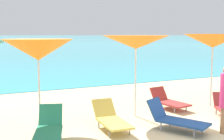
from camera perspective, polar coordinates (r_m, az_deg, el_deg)
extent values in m
cube|color=beige|center=(15.72, -8.52, -2.52)|extent=(50.00, 100.00, 0.30)
cylinder|color=silver|center=(7.95, -13.54, -2.95)|extent=(0.05, 0.05, 2.12)
cone|color=orange|center=(7.85, -13.73, 3.73)|extent=(1.88, 1.88, 0.54)
sphere|color=silver|center=(7.85, -13.77, 4.92)|extent=(0.07, 0.07, 0.07)
cylinder|color=silver|center=(8.74, 4.43, -1.50)|extent=(0.04, 0.04, 2.24)
cone|color=orange|center=(8.65, 4.49, 5.24)|extent=(1.99, 1.99, 0.38)
sphere|color=silver|center=(8.65, 4.50, 6.08)|extent=(0.07, 0.07, 0.07)
cylinder|color=silver|center=(10.47, 18.22, -0.37)|extent=(0.05, 0.05, 2.27)
cone|color=orange|center=(10.39, 18.44, 5.23)|extent=(1.93, 1.93, 0.45)
sphere|color=silver|center=(10.39, 18.47, 6.01)|extent=(0.07, 0.07, 0.07)
cube|color=#D8BF4C|center=(7.48, 0.44, -9.99)|extent=(0.68, 1.15, 0.05)
cube|color=#D8BF4C|center=(8.11, -1.54, -7.18)|extent=(0.60, 0.47, 0.44)
cylinder|color=gray|center=(7.13, -0.43, -11.89)|extent=(0.04, 0.04, 0.19)
cylinder|color=gray|center=(7.31, 3.34, -11.41)|extent=(0.04, 0.04, 0.19)
cylinder|color=gray|center=(7.83, -2.50, -10.17)|extent=(0.04, 0.04, 0.19)
cylinder|color=gray|center=(8.00, 0.97, -9.80)|extent=(0.04, 0.04, 0.19)
cube|color=#1E478C|center=(7.66, 13.22, -9.58)|extent=(1.08, 1.35, 0.05)
cube|color=#1E478C|center=(7.91, 8.38, -7.14)|extent=(0.63, 0.52, 0.50)
cylinder|color=gray|center=(7.33, 15.17, -11.49)|extent=(0.04, 0.04, 0.22)
cylinder|color=gray|center=(7.78, 16.61, -10.46)|extent=(0.04, 0.04, 0.22)
cylinder|color=gray|center=(7.67, 9.18, -10.50)|extent=(0.04, 0.04, 0.22)
cylinder|color=gray|center=(8.10, 10.89, -9.60)|extent=(0.04, 0.04, 0.22)
cube|color=#268C66|center=(6.82, -11.90, -11.55)|extent=(0.87, 1.15, 0.05)
cube|color=#268C66|center=(7.42, -11.46, -8.28)|extent=(0.65, 0.56, 0.47)
cylinder|color=gray|center=(7.27, -13.54, -11.56)|extent=(0.04, 0.04, 0.23)
cylinder|color=gray|center=(7.23, -9.62, -11.58)|extent=(0.04, 0.04, 0.23)
cube|color=#A53333|center=(9.78, 11.37, -6.20)|extent=(0.77, 1.13, 0.05)
cube|color=#A53333|center=(10.18, 8.77, -4.45)|extent=(0.62, 0.38, 0.44)
cylinder|color=gray|center=(9.42, 11.66, -7.43)|extent=(0.04, 0.04, 0.18)
cylinder|color=gray|center=(9.79, 13.77, -6.93)|extent=(0.04, 0.04, 0.18)
cylinder|color=gray|center=(9.91, 8.57, -6.64)|extent=(0.04, 0.04, 0.18)
cylinder|color=gray|center=(10.27, 10.69, -6.21)|extent=(0.04, 0.04, 0.18)
cube|color=#A53333|center=(9.81, 19.93, -5.22)|extent=(0.57, 0.49, 0.42)
cylinder|color=gray|center=(8.92, 20.34, -8.49)|extent=(0.04, 0.04, 0.18)
cylinder|color=gray|center=(9.60, 18.99, -7.37)|extent=(0.04, 0.04, 0.18)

